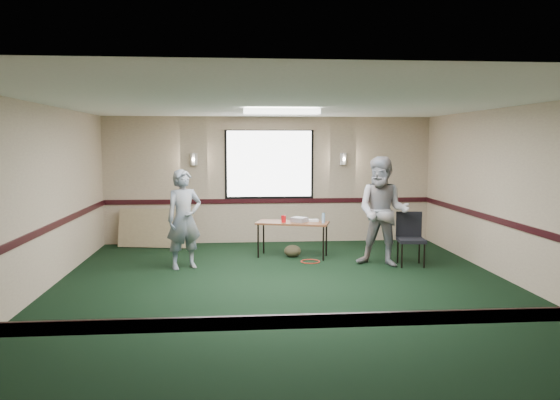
{
  "coord_description": "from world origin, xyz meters",
  "views": [
    {
      "loc": [
        -0.77,
        -7.67,
        2.15
      ],
      "look_at": [
        0.0,
        1.3,
        1.2
      ],
      "focal_mm": 35.0,
      "sensor_mm": 36.0,
      "label": 1
    }
  ],
  "objects": [
    {
      "name": "conference_chair",
      "position": [
        2.33,
        1.59,
        0.54
      ],
      "size": [
        0.5,
        0.52,
        0.93
      ],
      "rotation": [
        0.0,
        0.0,
        -0.11
      ],
      "color": "black",
      "rests_on": "ground"
    },
    {
      "name": "duffel_bag",
      "position": [
        0.33,
        2.4,
        0.11
      ],
      "size": [
        0.34,
        0.27,
        0.23
      ],
      "primitive_type": "ellipsoid",
      "rotation": [
        0.0,
        0.0,
        -0.1
      ],
      "color": "#433D26",
      "rests_on": "ground"
    },
    {
      "name": "ground",
      "position": [
        0.0,
        0.0,
        0.0
      ],
      "size": [
        8.0,
        8.0,
        0.0
      ],
      "primitive_type": "plane",
      "color": "black",
      "rests_on": "ground"
    },
    {
      "name": "person_right",
      "position": [
        1.82,
        1.53,
        0.95
      ],
      "size": [
        1.15,
        1.05,
        1.91
      ],
      "primitive_type": "imported",
      "rotation": [
        0.0,
        0.0,
        -0.45
      ],
      "color": "#7E9FC4",
      "rests_on": "ground"
    },
    {
      "name": "cable_coil",
      "position": [
        0.61,
        1.94,
        0.01
      ],
      "size": [
        0.46,
        0.46,
        0.02
      ],
      "primitive_type": "torus",
      "rotation": [
        0.0,
        0.0,
        -0.38
      ],
      "color": "red",
      "rests_on": "ground"
    },
    {
      "name": "folding_table",
      "position": [
        0.33,
        2.4,
        0.62
      ],
      "size": [
        1.43,
        0.9,
        0.67
      ],
      "rotation": [
        0.0,
        0.0,
        -0.3
      ],
      "color": "brown",
      "rests_on": "ground"
    },
    {
      "name": "person_left",
      "position": [
        -1.61,
        1.64,
        0.85
      ],
      "size": [
        0.73,
        0.63,
        1.7
      ],
      "primitive_type": "imported",
      "rotation": [
        0.0,
        0.0,
        0.43
      ],
      "color": "#3B5983",
      "rests_on": "ground"
    },
    {
      "name": "game_console",
      "position": [
        0.73,
        2.42,
        0.69
      ],
      "size": [
        0.18,
        0.14,
        0.04
      ],
      "primitive_type": "cube",
      "rotation": [
        0.0,
        0.0,
        0.01
      ],
      "color": "silver",
      "rests_on": "folding_table"
    },
    {
      "name": "water_bottle",
      "position": [
        0.88,
        2.19,
        0.76
      ],
      "size": [
        0.06,
        0.06,
        0.19
      ],
      "primitive_type": "cylinder",
      "color": "#82AED5",
      "rests_on": "folding_table"
    },
    {
      "name": "room_shell",
      "position": [
        0.0,
        2.12,
        1.58
      ],
      "size": [
        8.0,
        8.02,
        8.0
      ],
      "color": "tan",
      "rests_on": "ground"
    },
    {
      "name": "red_cup",
      "position": [
        0.16,
        2.36,
        0.73
      ],
      "size": [
        0.09,
        0.09,
        0.13
      ],
      "primitive_type": "cylinder",
      "color": "red",
      "rests_on": "folding_table"
    },
    {
      "name": "folded_table",
      "position": [
        -2.38,
        3.6,
        0.4
      ],
      "size": [
        1.57,
        0.52,
        0.8
      ],
      "primitive_type": "cube",
      "rotation": [
        -0.21,
        0.0,
        -0.19
      ],
      "color": "#9D8461",
      "rests_on": "ground"
    },
    {
      "name": "projector",
      "position": [
        0.45,
        2.38,
        0.71
      ],
      "size": [
        0.35,
        0.34,
        0.09
      ],
      "primitive_type": "cube",
      "rotation": [
        0.0,
        0.0,
        -0.69
      ],
      "color": "#93929A",
      "rests_on": "folding_table"
    }
  ]
}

